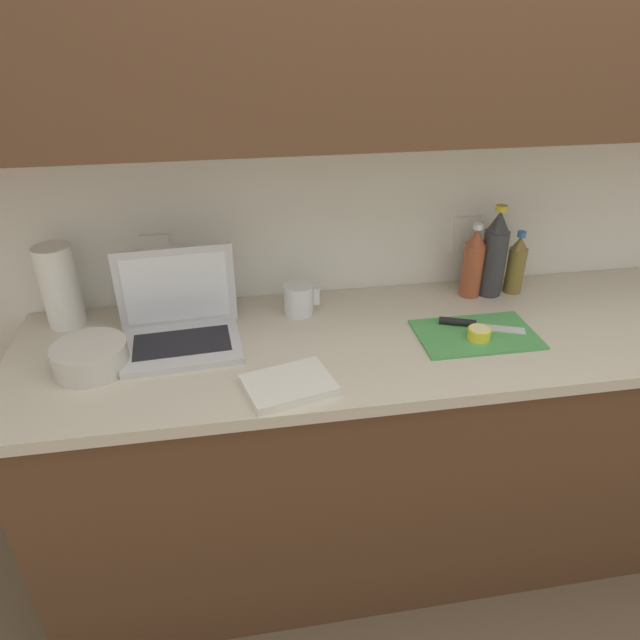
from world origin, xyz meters
The scene contains 14 objects.
ground_plane centered at (0.00, 0.00, 0.00)m, with size 12.00×12.00×0.00m, color brown.
wall_back centered at (0.00, 0.25, 1.56)m, with size 5.20×0.38×2.60m.
counter_unit centered at (0.02, 0.00, 0.45)m, with size 2.50×0.65×0.88m.
laptop centered at (-0.76, 0.07, 0.94)m, with size 0.35×0.27×0.26m.
cutting_board centered at (0.10, -0.05, 0.89)m, with size 0.35×0.22×0.01m, color #4C9E51.
knife centered at (0.09, 0.00, 0.90)m, with size 0.25×0.12×0.02m.
lemon_half_cut centered at (0.10, -0.07, 0.91)m, with size 0.07×0.07×0.04m.
bottle_green_soda centered at (0.34, 0.22, 0.98)m, with size 0.06×0.06×0.22m.
bottle_oil_tall centered at (0.26, 0.22, 1.03)m, with size 0.08×0.08×0.31m.
bottle_water_clear centered at (0.19, 0.22, 1.00)m, with size 0.07×0.07×0.25m.
measuring_cup centered at (-0.40, 0.18, 0.93)m, with size 0.11×0.09×0.10m.
bowl_white centered at (-0.99, -0.04, 0.92)m, with size 0.20×0.20×0.07m.
paper_towel_roll centered at (-1.11, 0.23, 1.01)m, with size 0.11×0.11×0.25m.
dish_towel centered at (-0.48, -0.22, 0.89)m, with size 0.22×0.16×0.02m, color silver.
Camera 1 is at (-0.60, -1.41, 1.76)m, focal length 32.00 mm.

